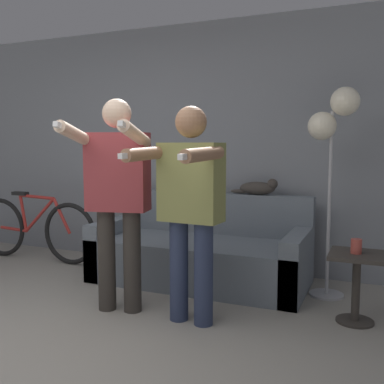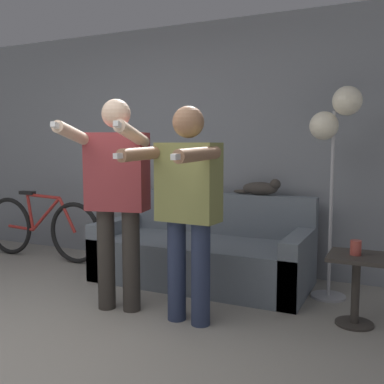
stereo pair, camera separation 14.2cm
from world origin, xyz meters
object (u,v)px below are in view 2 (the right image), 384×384
object	(u,v)px
cat	(262,188)
cup	(356,248)
person_left	(116,188)
person_right	(187,199)
couch	(203,254)
floor_lamp	(335,128)
bicycle	(41,228)
side_table	(356,276)

from	to	relation	value
cat	cup	xyz separation A→B (m)	(0.96, -0.85, -0.32)
person_left	person_right	xyz separation A→B (m)	(0.61, -0.00, -0.05)
couch	floor_lamp	distance (m)	1.68
couch	bicycle	xyz separation A→B (m)	(-2.06, 0.00, 0.09)
person_left	side_table	xyz separation A→B (m)	(1.75, 0.49, -0.61)
floor_lamp	cup	bearing A→B (deg)	-65.52
person_right	cup	size ratio (longest dim) A/B	14.75
side_table	cup	distance (m)	0.21
person_left	person_right	world-z (taller)	person_left
side_table	cup	xyz separation A→B (m)	(-0.01, -0.01, 0.21)
couch	side_table	bearing A→B (deg)	-18.99
floor_lamp	side_table	size ratio (longest dim) A/B	3.42
person_left	person_right	distance (m)	0.62
person_right	side_table	distance (m)	1.36
person_right	cup	xyz separation A→B (m)	(1.12, 0.48, -0.35)
side_table	bicycle	size ratio (longest dim) A/B	0.31
person_right	bicycle	bearing A→B (deg)	161.55
cat	floor_lamp	distance (m)	0.95
person_right	cat	world-z (taller)	person_right
side_table	bicycle	xyz separation A→B (m)	(-3.50, 0.50, -0.01)
couch	side_table	distance (m)	1.53
cat	person_right	bearing A→B (deg)	-97.14
cat	bicycle	xyz separation A→B (m)	(-2.54, -0.33, -0.54)
cat	floor_lamp	xyz separation A→B (m)	(0.71, -0.30, 0.56)
couch	person_right	world-z (taller)	person_right
couch	side_table	world-z (taller)	couch
cup	bicycle	world-z (taller)	bicycle
couch	cat	bearing A→B (deg)	35.20
floor_lamp	person_left	bearing A→B (deg)	-145.59
cat	bicycle	world-z (taller)	cat
floor_lamp	bicycle	xyz separation A→B (m)	(-3.25, -0.03, -1.10)
person_left	bicycle	size ratio (longest dim) A/B	0.99
person_right	floor_lamp	xyz separation A→B (m)	(0.88, 1.02, 0.53)
couch	bicycle	bearing A→B (deg)	179.91
cup	bicycle	distance (m)	3.54
cat	cup	world-z (taller)	cat
couch	person_left	bearing A→B (deg)	-107.04
person_left	cat	bearing A→B (deg)	47.65
person_left	side_table	bearing A→B (deg)	3.87
couch	cat	xyz separation A→B (m)	(0.48, 0.34, 0.63)
bicycle	person_right	bearing A→B (deg)	-22.77
couch	side_table	xyz separation A→B (m)	(1.44, -0.50, 0.10)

